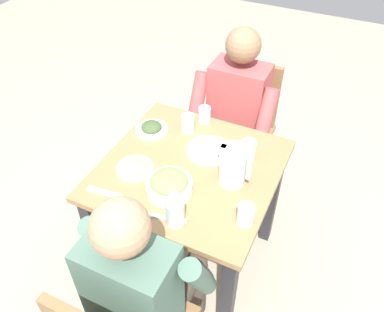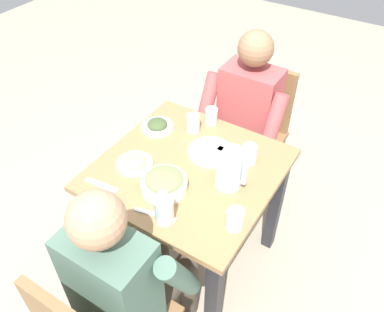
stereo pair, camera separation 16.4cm
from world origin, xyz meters
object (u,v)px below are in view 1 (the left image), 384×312
object	(u,v)px
salad_bowl	(169,185)
oil_carafe	(175,213)
water_pitcher	(233,165)
water_glass_center	(188,123)
plate_fries	(135,167)
chair_far	(241,123)
diner_near	(147,280)
plate_yoghurt	(209,149)
water_glass_far_right	(248,150)
diner_far	(231,122)
water_glass_far_left	(205,115)
plate_dolmas	(151,128)
dining_table	(190,189)
water_glass_by_pitcher	(246,215)

from	to	relation	value
salad_bowl	oil_carafe	world-z (taller)	oil_carafe
water_pitcher	water_glass_center	world-z (taller)	water_pitcher
salad_bowl	plate_fries	size ratio (longest dim) A/B	1.19
chair_far	diner_near	xyz separation A→B (m)	(0.07, -1.30, 0.15)
diner_near	salad_bowl	bearing A→B (deg)	103.81
diner_near	plate_yoghurt	bearing A→B (deg)	93.29
water_pitcher	plate_yoghurt	xyz separation A→B (m)	(-0.17, 0.14, -0.08)
plate_yoghurt	water_glass_far_right	size ratio (longest dim) A/B	2.33
plate_yoghurt	plate_fries	world-z (taller)	plate_yoghurt
water_glass_far_right	water_pitcher	bearing A→B (deg)	-93.75
diner_far	plate_fries	world-z (taller)	diner_far
water_pitcher	water_glass_far_left	distance (m)	0.46
water_pitcher	plate_fries	size ratio (longest dim) A/B	1.11
chair_far	diner_near	distance (m)	1.31
water_pitcher	chair_far	bearing A→B (deg)	105.12
salad_bowl	water_pitcher	bearing A→B (deg)	38.05
diner_near	plate_fries	size ratio (longest dim) A/B	6.85
diner_far	plate_dolmas	size ratio (longest dim) A/B	6.87
dining_table	oil_carafe	world-z (taller)	oil_carafe
water_pitcher	water_glass_by_pitcher	size ratio (longest dim) A/B	2.07
oil_carafe	salad_bowl	bearing A→B (deg)	125.53
plate_dolmas	water_glass_far_right	xyz separation A→B (m)	(0.52, 0.02, 0.03)
dining_table	diner_near	distance (m)	0.55
water_pitcher	salad_bowl	size ratio (longest dim) A/B	0.93
plate_fries	diner_near	bearing A→B (deg)	-54.68
chair_far	water_glass_center	world-z (taller)	chair_far
water_glass_far_right	oil_carafe	bearing A→B (deg)	-105.20
plate_fries	oil_carafe	world-z (taller)	oil_carafe
water_glass_far_right	oil_carafe	xyz separation A→B (m)	(-0.14, -0.50, 0.01)
plate_yoghurt	water_glass_far_left	size ratio (longest dim) A/B	2.52
plate_dolmas	water_glass_center	size ratio (longest dim) A/B	1.77
plate_dolmas	plate_yoghurt	bearing A→B (deg)	-3.92
diner_near	water_pitcher	world-z (taller)	diner_near
water_pitcher	oil_carafe	world-z (taller)	water_pitcher
chair_far	water_glass_by_pitcher	xyz separation A→B (m)	(0.34, -0.95, 0.30)
diner_far	dining_table	bearing A→B (deg)	-90.62
diner_near	plate_yoghurt	xyz separation A→B (m)	(-0.04, 0.69, 0.12)
plate_yoghurt	water_glass_far_right	distance (m)	0.19
water_glass_far_left	water_glass_center	size ratio (longest dim) A/B	0.91
chair_far	water_glass_center	size ratio (longest dim) A/B	9.09
diner_far	chair_far	bearing A→B (deg)	90.00
water_pitcher	oil_carafe	size ratio (longest dim) A/B	1.16
water_glass_far_right	water_glass_by_pitcher	bearing A→B (deg)	-72.11
diner_far	plate_yoghurt	world-z (taller)	diner_far
water_pitcher	plate_fries	bearing A→B (deg)	-164.28
dining_table	water_glass_far_right	size ratio (longest dim) A/B	8.46
water_pitcher	plate_yoghurt	distance (m)	0.24
water_pitcher	plate_dolmas	bearing A→B (deg)	161.97
salad_bowl	water_glass_far_right	bearing A→B (deg)	56.55
water_pitcher	plate_yoghurt	world-z (taller)	water_pitcher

